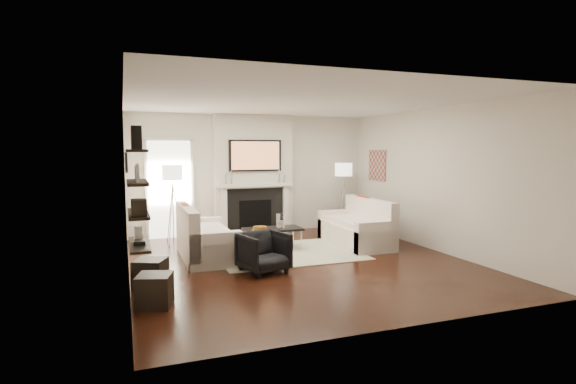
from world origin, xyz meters
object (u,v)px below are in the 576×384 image
object	(u,v)px
loveseat_left_base	(207,246)
ottoman_near	(151,273)
armchair	(264,250)
lamp_right_shade	(344,169)
loveseat_right_base	(355,234)
lamp_left_shade	(172,173)
coffee_table	(273,229)

from	to	relation	value
loveseat_left_base	ottoman_near	xyz separation A→B (m)	(-1.04, -1.45, -0.01)
armchair	lamp_right_shade	world-z (taller)	lamp_right_shade
loveseat_left_base	loveseat_right_base	xyz separation A→B (m)	(3.00, 0.05, 0.00)
loveseat_right_base	armchair	size ratio (longest dim) A/B	2.63
lamp_right_shade	ottoman_near	size ratio (longest dim) A/B	1.00
loveseat_left_base	ottoman_near	distance (m)	1.79
lamp_left_shade	armchair	bearing A→B (deg)	-68.04
lamp_left_shade	ottoman_near	size ratio (longest dim) A/B	1.00
loveseat_right_base	coffee_table	size ratio (longest dim) A/B	1.64
loveseat_right_base	lamp_right_shade	xyz separation A→B (m)	(0.49, 1.48, 1.24)
coffee_table	loveseat_left_base	bearing A→B (deg)	-171.39
loveseat_left_base	armchair	size ratio (longest dim) A/B	2.63
coffee_table	ottoman_near	world-z (taller)	coffee_table
armchair	lamp_left_shade	distance (m)	3.13
loveseat_right_base	armchair	distance (m)	2.65
loveseat_left_base	coffee_table	size ratio (longest dim) A/B	1.64
coffee_table	lamp_right_shade	size ratio (longest dim) A/B	2.75
loveseat_right_base	coffee_table	xyz separation A→B (m)	(-1.70, 0.14, 0.19)
loveseat_right_base	lamp_left_shade	size ratio (longest dim) A/B	4.50
armchair	loveseat_left_base	bearing A→B (deg)	103.84
loveseat_right_base	ottoman_near	bearing A→B (deg)	-159.50
coffee_table	armchair	bearing A→B (deg)	-113.52
lamp_right_shade	armchair	bearing A→B (deg)	-135.51
loveseat_left_base	loveseat_right_base	size ratio (longest dim) A/B	1.00
armchair	coffee_table	bearing A→B (deg)	51.23
loveseat_left_base	lamp_left_shade	xyz separation A→B (m)	(-0.42, 1.50, 1.24)
coffee_table	lamp_left_shade	size ratio (longest dim) A/B	2.75
loveseat_right_base	lamp_right_shade	distance (m)	1.99
lamp_left_shade	ottoman_near	world-z (taller)	lamp_left_shade
armchair	ottoman_near	distance (m)	1.74
loveseat_right_base	loveseat_left_base	bearing A→B (deg)	-178.96
armchair	lamp_left_shade	size ratio (longest dim) A/B	1.71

